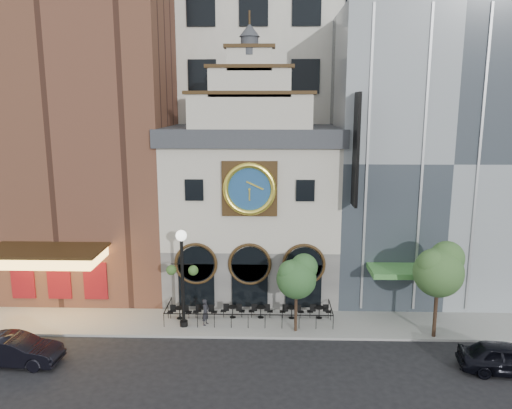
{
  "coord_description": "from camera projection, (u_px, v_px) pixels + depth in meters",
  "views": [
    {
      "loc": [
        1.34,
        -27.84,
        13.97
      ],
      "look_at": [
        0.35,
        6.0,
        7.09
      ],
      "focal_mm": 35.0,
      "sensor_mm": 36.0,
      "label": 1
    }
  ],
  "objects": [
    {
      "name": "ground",
      "position": [
        247.0,
        339.0,
        30.09
      ],
      "size": [
        120.0,
        120.0,
        0.0
      ],
      "primitive_type": "plane",
      "color": "black",
      "rests_on": "ground"
    },
    {
      "name": "sidewalk",
      "position": [
        249.0,
        320.0,
        32.53
      ],
      "size": [
        44.0,
        5.0,
        0.15
      ],
      "primitive_type": "cube",
      "color": "gray",
      "rests_on": "ground"
    },
    {
      "name": "clock_building",
      "position": [
        252.0,
        205.0,
        36.42
      ],
      "size": [
        12.6,
        8.78,
        18.65
      ],
      "color": "#605E5B",
      "rests_on": "ground"
    },
    {
      "name": "theater_building",
      "position": [
        81.0,
        122.0,
        37.71
      ],
      "size": [
        14.0,
        15.6,
        25.0
      ],
      "color": "brown",
      "rests_on": "ground"
    },
    {
      "name": "retail_building",
      "position": [
        425.0,
        155.0,
        37.48
      ],
      "size": [
        14.0,
        14.4,
        20.0
      ],
      "color": "gray",
      "rests_on": "ground"
    },
    {
      "name": "office_tower",
      "position": [
        257.0,
        36.0,
        45.7
      ],
      "size": [
        20.0,
        16.0,
        40.0
      ],
      "primitive_type": "cube",
      "color": "silver",
      "rests_on": "ground"
    },
    {
      "name": "cafe_railing",
      "position": [
        249.0,
        313.0,
        32.42
      ],
      "size": [
        10.6,
        2.6,
        0.9
      ],
      "primitive_type": null,
      "color": "black",
      "rests_on": "sidewalk"
    },
    {
      "name": "bistro_0",
      "position": [
        180.0,
        312.0,
        32.53
      ],
      "size": [
        1.58,
        0.68,
        0.9
      ],
      "color": "black",
      "rests_on": "sidewalk"
    },
    {
      "name": "bistro_1",
      "position": [
        205.0,
        312.0,
        32.56
      ],
      "size": [
        1.58,
        0.68,
        0.9
      ],
      "color": "black",
      "rests_on": "sidewalk"
    },
    {
      "name": "bistro_2",
      "position": [
        233.0,
        311.0,
        32.69
      ],
      "size": [
        1.58,
        0.68,
        0.9
      ],
      "color": "black",
      "rests_on": "sidewalk"
    },
    {
      "name": "bistro_3",
      "position": [
        261.0,
        311.0,
        32.67
      ],
      "size": [
        1.58,
        0.68,
        0.9
      ],
      "color": "black",
      "rests_on": "sidewalk"
    },
    {
      "name": "bistro_4",
      "position": [
        292.0,
        311.0,
        32.59
      ],
      "size": [
        1.58,
        0.68,
        0.9
      ],
      "color": "black",
      "rests_on": "sidewalk"
    },
    {
      "name": "bistro_5",
      "position": [
        319.0,
        311.0,
        32.6
      ],
      "size": [
        1.58,
        0.68,
        0.9
      ],
      "color": "black",
      "rests_on": "sidewalk"
    },
    {
      "name": "car_right",
      "position": [
        507.0,
        358.0,
        26.2
      ],
      "size": [
        5.06,
        2.53,
        1.66
      ],
      "primitive_type": "imported",
      "rotation": [
        0.0,
        0.0,
        1.45
      ],
      "color": "black",
      "rests_on": "ground"
    },
    {
      "name": "car_left",
      "position": [
        15.0,
        350.0,
        27.08
      ],
      "size": [
        5.03,
        1.97,
        1.63
      ],
      "primitive_type": "imported",
      "rotation": [
        0.0,
        0.0,
        1.52
      ],
      "color": "black",
      "rests_on": "ground"
    },
    {
      "name": "pedestrian",
      "position": [
        206.0,
        312.0,
        31.57
      ],
      "size": [
        0.61,
        0.72,
        1.69
      ],
      "primitive_type": "imported",
      "rotation": [
        0.0,
        0.0,
        1.18
      ],
      "color": "black",
      "rests_on": "sidewalk"
    },
    {
      "name": "lamppost",
      "position": [
        182.0,
        268.0,
        30.77
      ],
      "size": [
        2.0,
        0.68,
        6.26
      ],
      "rotation": [
        0.0,
        0.0,
        -0.02
      ],
      "color": "black",
      "rests_on": "sidewalk"
    },
    {
      "name": "tree_left",
      "position": [
        297.0,
        276.0,
        30.22
      ],
      "size": [
        2.53,
        2.43,
        4.87
      ],
      "color": "#382619",
      "rests_on": "sidewalk"
    },
    {
      "name": "tree_right",
      "position": [
        439.0,
        268.0,
        29.31
      ],
      "size": [
        3.04,
        2.93,
        5.86
      ],
      "color": "#382619",
      "rests_on": "sidewalk"
    }
  ]
}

